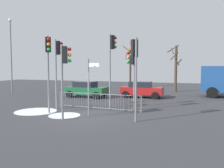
% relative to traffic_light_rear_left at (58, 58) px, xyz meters
% --- Properties ---
extents(ground_plane, '(60.00, 60.00, 0.00)m').
position_rel_traffic_light_rear_left_xyz_m(ground_plane, '(2.63, -1.50, -3.41)').
color(ground_plane, '#38383D').
extents(traffic_light_rear_left, '(0.45, 0.48, 4.65)m').
position_rel_traffic_light_rear_left_xyz_m(traffic_light_rear_left, '(0.00, 0.00, 0.00)').
color(traffic_light_rear_left, slate).
rests_on(traffic_light_rear_left, ground).
extents(traffic_light_mid_left, '(0.45, 0.48, 4.73)m').
position_rel_traffic_light_rear_left_xyz_m(traffic_light_mid_left, '(0.28, -1.52, 0.05)').
color(traffic_light_mid_left, slate).
rests_on(traffic_light_mid_left, ground).
extents(traffic_light_mid_right, '(0.57, 0.33, 3.99)m').
position_rel_traffic_light_rear_left_xyz_m(traffic_light_mid_right, '(4.81, 1.13, -0.48)').
color(traffic_light_mid_right, slate).
rests_on(traffic_light_mid_right, ground).
extents(traffic_light_rear_right, '(0.55, 0.37, 4.03)m').
position_rel_traffic_light_rear_left_xyz_m(traffic_light_rear_right, '(2.15, -2.82, -0.45)').
color(traffic_light_rear_right, slate).
rests_on(traffic_light_rear_right, ground).
extents(traffic_light_foreground_left, '(0.47, 0.46, 4.35)m').
position_rel_traffic_light_rear_left_xyz_m(traffic_light_foreground_left, '(5.69, -1.88, -0.21)').
color(traffic_light_foreground_left, slate).
rests_on(traffic_light_foreground_left, ground).
extents(traffic_light_foreground_right, '(0.46, 0.47, 5.01)m').
position_rel_traffic_light_rear_left_xyz_m(traffic_light_foreground_right, '(3.44, 1.08, 0.26)').
color(traffic_light_foreground_right, slate).
rests_on(traffic_light_foreground_right, ground).
extents(direction_sign_post, '(0.78, 0.19, 3.31)m').
position_rel_traffic_light_rear_left_xyz_m(direction_sign_post, '(2.91, -1.38, -1.56)').
color(direction_sign_post, slate).
rests_on(direction_sign_post, ground).
extents(pedestrian_guard_railing, '(5.99, 0.46, 1.07)m').
position_rel_traffic_light_rear_left_xyz_m(pedestrian_guard_railing, '(2.63, 0.63, -2.85)').
color(pedestrian_guard_railing, slate).
rests_on(pedestrian_guard_railing, ground).
extents(car_red_trailing, '(3.82, 1.96, 1.47)m').
position_rel_traffic_light_rear_left_xyz_m(car_red_trailing, '(4.11, 7.66, -2.64)').
color(car_red_trailing, maroon).
rests_on(car_red_trailing, ground).
extents(car_green_far, '(3.86, 2.05, 1.47)m').
position_rel_traffic_light_rear_left_xyz_m(car_green_far, '(-0.80, 6.15, -2.64)').
color(car_green_far, '#195933').
rests_on(car_green_far, ground).
extents(street_lamp, '(0.36, 0.36, 7.87)m').
position_rel_traffic_light_rear_left_xyz_m(street_lamp, '(-9.69, 6.58, 1.32)').
color(street_lamp, slate).
rests_on(street_lamp, ground).
extents(bare_tree_left, '(1.70, 1.68, 5.36)m').
position_rel_traffic_light_rear_left_xyz_m(bare_tree_left, '(6.70, 13.87, -0.62)').
color(bare_tree_left, '#473828').
rests_on(bare_tree_left, ground).
extents(bare_tree_centre, '(1.52, 1.53, 5.59)m').
position_rel_traffic_light_rear_left_xyz_m(bare_tree_centre, '(0.49, 17.41, -0.56)').
color(bare_tree_centre, '#473828').
rests_on(bare_tree_centre, ground).
extents(snow_patch_kerb, '(1.85, 1.85, 0.01)m').
position_rel_traffic_light_rear_left_xyz_m(snow_patch_kerb, '(1.49, -1.80, -3.40)').
color(snow_patch_kerb, silver).
rests_on(snow_patch_kerb, ground).
extents(snow_patch_island, '(2.63, 2.63, 0.01)m').
position_rel_traffic_light_rear_left_xyz_m(snow_patch_island, '(-0.87, -1.29, -3.40)').
color(snow_patch_island, white).
rests_on(snow_patch_island, ground).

